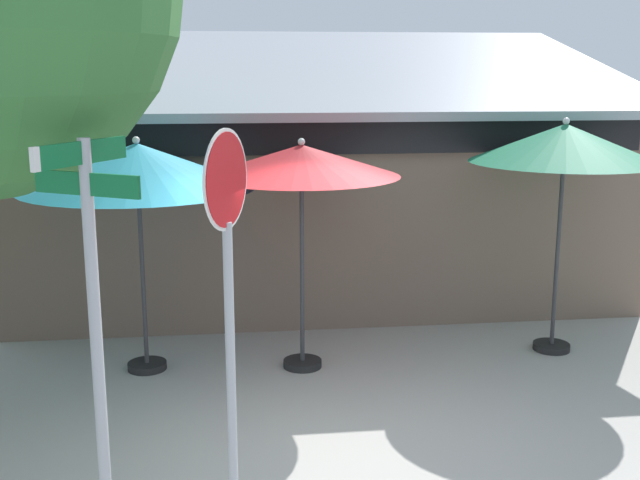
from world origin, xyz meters
name	(u,v)px	position (x,y,z in m)	size (l,w,h in m)	color
ground_plane	(317,439)	(0.00, 0.00, -0.05)	(28.00, 28.00, 0.10)	#ADA8A0
cafe_building	(315,188)	(0.60, 5.27, 1.54)	(9.02, 5.18, 4.00)	#705B4C
street_sign_post	(93,293)	(-1.75, -1.20, 1.78)	(0.78, 0.83, 2.89)	#A8AAB2
stop_sign	(228,262)	(-0.79, -1.35, 2.02)	(0.31, 0.65, 2.96)	#A8AAB2
patio_umbrella_teal_left	(137,167)	(-1.72, 1.86, 2.31)	(2.56, 2.56, 2.64)	black
patio_umbrella_crimson_center	(302,163)	(0.04, 1.72, 2.35)	(2.16, 2.16, 2.62)	black
patio_umbrella_forest_green_far_right	(565,145)	(3.11, 1.90, 2.49)	(2.19, 2.19, 2.80)	black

